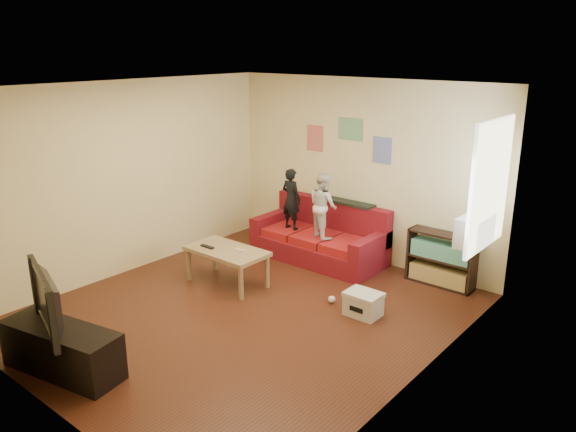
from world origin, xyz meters
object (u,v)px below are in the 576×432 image
Objects in this scene: child_a at (291,199)px; child_b at (323,206)px; television at (55,299)px; bookshelf at (441,262)px; file_box at (363,304)px; tv_stand at (62,350)px; sofa at (321,239)px; coffee_table at (227,254)px.

child_a is 0.99× the size of child_b.
child_b is 0.89× the size of television.
child_b is at bearing -177.47° from child_a.
television is (-1.97, -4.40, 0.47)m from bookshelf.
file_box is (-0.32, -1.45, -0.18)m from bookshelf.
television is (-0.28, -4.00, -0.10)m from child_b.
file_box is 0.33× the size of tv_stand.
child_b reaches higher than child_a.
sofa is 1.86m from bookshelf.
child_a is 0.60m from child_b.
television is at bearing 110.78° from child_b.
television is (0.28, -2.57, 0.37)m from coffee_table.
child_b is 1.04× the size of bookshelf.
coffee_table is (0.04, -1.43, -0.47)m from child_a.
child_b is (0.60, -0.00, 0.01)m from child_a.
child_a reaches higher than bookshelf.
television is at bearing -91.81° from sofa.
bookshelf reaches higher than coffee_table.
bookshelf is (1.70, 0.40, -0.57)m from child_b.
bookshelf is at bearing -167.58° from child_a.
child_a is at bearing -170.11° from bookshelf.
bookshelf is (1.84, 0.23, 0.03)m from sofa.
sofa is at bearing -24.03° from child_b.
sofa is 4.17m from tv_stand.
child_b reaches higher than file_box.
child_a is 0.72× the size of tv_stand.
child_a is at bearing 112.88° from television.
coffee_table is 1.04× the size of television.
bookshelf reaches higher than file_box.
child_b is at bearing -48.80° from sofa.
file_box is 3.39m from tv_stand.
coffee_table is at bearing -104.47° from sofa.
sofa reaches higher than coffee_table.
tv_stand is (0.28, -2.57, -0.19)m from coffee_table.
file_box is (1.98, -1.05, -0.75)m from child_a.
coffee_table reaches higher than tv_stand.
television is at bearing -114.18° from bookshelf.
child_b is at bearing 74.84° from tv_stand.
coffee_table is 0.86× the size of tv_stand.
television reaches higher than sofa.
child_a is (-0.45, -0.17, 0.60)m from sofa.
child_b is at bearing -166.72° from bookshelf.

